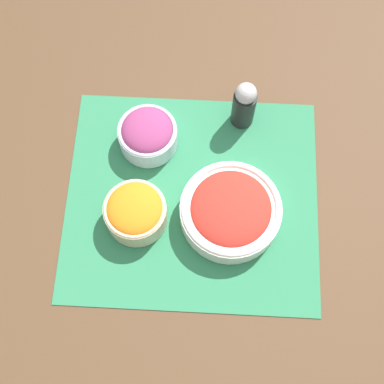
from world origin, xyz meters
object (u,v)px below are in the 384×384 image
(tomato_bowl, at_px, (231,211))
(carrot_bowl, at_px, (135,212))
(pepper_shaker, at_px, (244,104))
(onion_bowl, at_px, (148,134))

(tomato_bowl, distance_m, carrot_bowl, 0.17)
(tomato_bowl, bearing_deg, carrot_bowl, 4.18)
(carrot_bowl, relative_size, pepper_shaker, 0.97)
(onion_bowl, bearing_deg, carrot_bowl, 86.73)
(pepper_shaker, bearing_deg, onion_bowl, 18.65)
(carrot_bowl, bearing_deg, tomato_bowl, -175.82)
(onion_bowl, distance_m, tomato_bowl, 0.22)
(pepper_shaker, bearing_deg, carrot_bowl, 49.07)
(onion_bowl, relative_size, pepper_shaker, 0.97)
(onion_bowl, height_order, tomato_bowl, onion_bowl)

